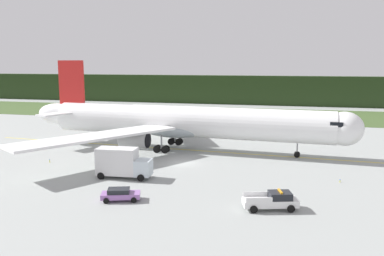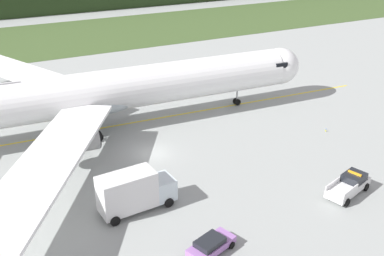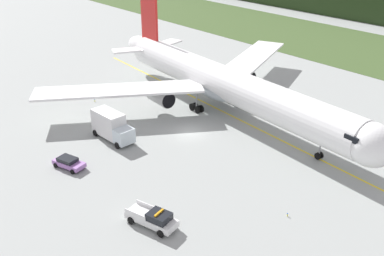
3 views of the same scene
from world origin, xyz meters
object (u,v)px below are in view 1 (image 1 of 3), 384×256
object	(u,v)px
ops_pickup_truck	(272,201)
staff_car	(120,194)
airliner	(183,122)
catering_truck	(122,162)

from	to	relation	value
ops_pickup_truck	staff_car	distance (m)	15.90
airliner	ops_pickup_truck	bearing A→B (deg)	-56.84
airliner	staff_car	world-z (taller)	airliner
ops_pickup_truck	staff_car	xyz separation A→B (m)	(-15.84, -1.34, -0.20)
catering_truck	staff_car	world-z (taller)	catering_truck
catering_truck	staff_car	bearing A→B (deg)	-67.38
ops_pickup_truck	staff_car	bearing A→B (deg)	-175.15
catering_truck	staff_car	xyz separation A→B (m)	(3.35, -8.05, -1.29)
ops_pickup_truck	staff_car	world-z (taller)	ops_pickup_truck
staff_car	ops_pickup_truck	bearing A→B (deg)	4.85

